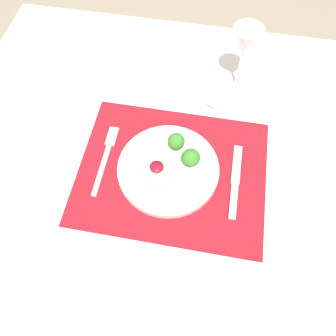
{
  "coord_description": "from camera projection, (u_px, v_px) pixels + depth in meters",
  "views": [
    {
      "loc": [
        0.05,
        -0.36,
        1.46
      ],
      "look_at": [
        -0.01,
        -0.0,
        0.79
      ],
      "focal_mm": 35.0,
      "sensor_mm": 36.0,
      "label": 1
    }
  ],
  "objects": [
    {
      "name": "wine_glass_near",
      "position": [
        244.0,
        48.0,
        0.79
      ],
      "size": [
        0.08,
        0.08,
        0.19
      ],
      "color": "white",
      "rests_on": "dining_table"
    },
    {
      "name": "dinner_plate",
      "position": [
        169.0,
        168.0,
        0.77
      ],
      "size": [
        0.24,
        0.24,
        0.07
      ],
      "color": "silver",
      "rests_on": "placemat"
    },
    {
      "name": "dining_table",
      "position": [
        172.0,
        189.0,
        0.87
      ],
      "size": [
        1.18,
        1.06,
        0.76
      ],
      "color": "white",
      "rests_on": "ground_plane"
    },
    {
      "name": "spoon",
      "position": [
        209.0,
        100.0,
        0.88
      ],
      "size": [
        0.18,
        0.05,
        0.02
      ],
      "rotation": [
        0.0,
        0.0,
        0.02
      ],
      "color": "#B2B2B7",
      "rests_on": "dining_table"
    },
    {
      "name": "placemat",
      "position": [
        172.0,
        172.0,
        0.78
      ],
      "size": [
        0.44,
        0.36,
        0.0
      ],
      "primitive_type": "cube",
      "color": "maroon",
      "rests_on": "dining_table"
    },
    {
      "name": "ground_plane",
      "position": [
        170.0,
        251.0,
        1.45
      ],
      "size": [
        8.0,
        8.0,
        0.0
      ],
      "primitive_type": "plane",
      "color": "gray"
    },
    {
      "name": "knife",
      "position": [
        235.0,
        186.0,
        0.76
      ],
      "size": [
        0.02,
        0.19,
        0.01
      ],
      "rotation": [
        0.0,
        0.0,
        -0.01
      ],
      "color": "#B2B2B7",
      "rests_on": "placemat"
    },
    {
      "name": "fork",
      "position": [
        106.0,
        155.0,
        0.8
      ],
      "size": [
        0.02,
        0.19,
        0.01
      ],
      "rotation": [
        0.0,
        0.0,
        0.03
      ],
      "color": "#B2B2B7",
      "rests_on": "placemat"
    }
  ]
}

